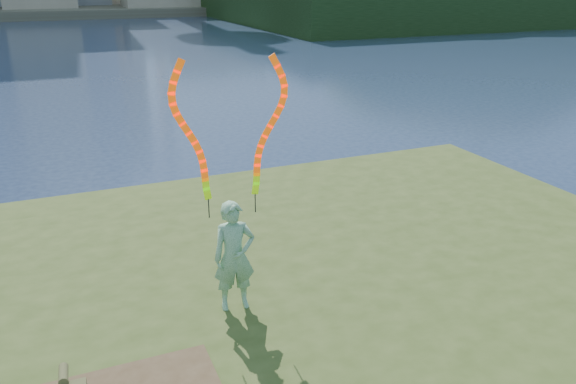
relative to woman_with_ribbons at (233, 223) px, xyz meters
name	(u,v)px	position (x,y,z in m)	size (l,w,h in m)	color
ground	(215,320)	(-0.13, 0.90, -2.20)	(320.00, 320.00, 0.00)	#1A2843
far_shore	(55,8)	(-0.13, 95.90, -1.60)	(320.00, 40.00, 1.20)	#494435
wooded_hill	(494,15)	(59.44, 60.86, -2.04)	(78.00, 50.00, 63.00)	black
woman_with_ribbons	(233,223)	(0.00, 0.00, 0.00)	(2.08, 0.47, 4.10)	#1B652A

